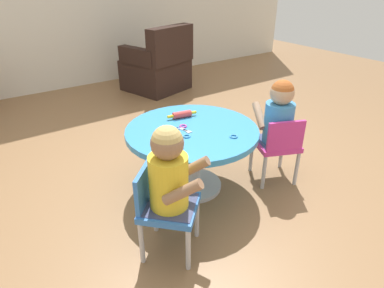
{
  "coord_description": "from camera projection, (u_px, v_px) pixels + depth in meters",
  "views": [
    {
      "loc": [
        -1.19,
        -1.72,
        1.46
      ],
      "look_at": [
        0.0,
        0.0,
        0.36
      ],
      "focal_mm": 31.18,
      "sensor_mm": 36.0,
      "label": 1
    }
  ],
  "objects": [
    {
      "name": "craft_table",
      "position": [
        192.0,
        143.0,
        2.35
      ],
      "size": [
        0.93,
        0.93,
        0.48
      ],
      "color": "silver",
      "rests_on": "ground"
    },
    {
      "name": "rolling_pin",
      "position": [
        182.0,
        114.0,
        2.46
      ],
      "size": [
        0.23,
        0.07,
        0.05
      ],
      "color": "#D83F3F",
      "rests_on": "craft_table"
    },
    {
      "name": "seated_child_left",
      "position": [
        169.0,
        172.0,
        1.72
      ],
      "size": [
        0.43,
        0.43,
        0.51
      ],
      "color": "#3F4772",
      "rests_on": "ground"
    },
    {
      "name": "ground_plane",
      "position": [
        192.0,
        186.0,
        2.53
      ],
      "size": [
        10.0,
        10.0,
        0.0
      ],
      "primitive_type": "plane",
      "color": "olive"
    },
    {
      "name": "playdough_blob_0",
      "position": [
        165.0,
        144.0,
        2.09
      ],
      "size": [
        0.13,
        0.13,
        0.01
      ],
      "primitive_type": "cylinder",
      "color": "#B2E58C",
      "rests_on": "craft_table"
    },
    {
      "name": "child_chair_left",
      "position": [
        164.0,
        206.0,
        1.83
      ],
      "size": [
        0.42,
        0.42,
        0.54
      ],
      "color": "#B7B7BC",
      "rests_on": "ground"
    },
    {
      "name": "seated_child_right",
      "position": [
        279.0,
        115.0,
        2.4
      ],
      "size": [
        0.38,
        0.42,
        0.51
      ],
      "color": "#3F4772",
      "rests_on": "ground"
    },
    {
      "name": "child_chair_right",
      "position": [
        278.0,
        145.0,
        2.47
      ],
      "size": [
        0.39,
        0.39,
        0.54
      ],
      "color": "#B7B7BC",
      "rests_on": "ground"
    },
    {
      "name": "cookie_cutter_1",
      "position": [
        183.0,
        126.0,
        2.33
      ],
      "size": [
        0.05,
        0.05,
        0.01
      ],
      "primitive_type": "torus",
      "color": "#D83FA5",
      "rests_on": "craft_table"
    },
    {
      "name": "armchair_dark",
      "position": [
        158.0,
        67.0,
        4.42
      ],
      "size": [
        0.87,
        0.89,
        0.85
      ],
      "color": "black",
      "rests_on": "ground"
    },
    {
      "name": "cookie_cutter_0",
      "position": [
        234.0,
        136.0,
        2.18
      ],
      "size": [
        0.05,
        0.05,
        0.01
      ],
      "primitive_type": "torus",
      "color": "#3F99D8",
      "rests_on": "craft_table"
    },
    {
      "name": "cookie_cutter_2",
      "position": [
        187.0,
        136.0,
        2.19
      ],
      "size": [
        0.05,
        0.05,
        0.01
      ],
      "primitive_type": "torus",
      "color": "#3F99D8",
      "rests_on": "craft_table"
    },
    {
      "name": "craft_scissors",
      "position": [
        182.0,
        129.0,
        2.29
      ],
      "size": [
        0.08,
        0.14,
        0.01
      ],
      "color": "silver",
      "rests_on": "craft_table"
    }
  ]
}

